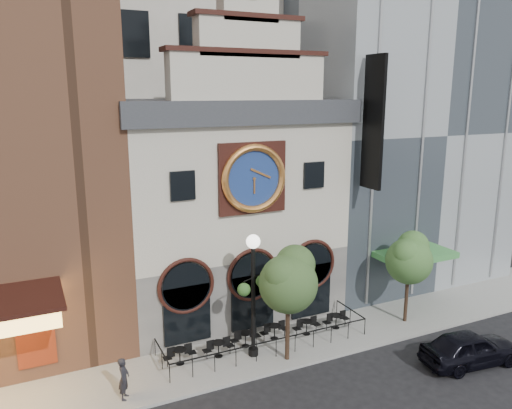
{
  "coord_description": "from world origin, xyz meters",
  "views": [
    {
      "loc": [
        -10.31,
        -18.33,
        12.74
      ],
      "look_at": [
        1.19,
        6.0,
        6.66
      ],
      "focal_mm": 35.0,
      "sensor_mm": 36.0,
      "label": 1
    }
  ],
  "objects_px": {
    "bistro_1": "(218,348)",
    "bistro_3": "(274,331)",
    "car_right": "(470,348)",
    "bistro_5": "(336,320)",
    "bistro_0": "(180,355)",
    "tree_left": "(289,279)",
    "bistro_2": "(246,338)",
    "tree_right": "(409,257)",
    "bistro_4": "(307,326)",
    "pedestrian": "(124,378)",
    "lamppost": "(253,282)"
  },
  "relations": [
    {
      "from": "car_right",
      "to": "bistro_4",
      "type": "bearing_deg",
      "value": 51.71
    },
    {
      "from": "bistro_1",
      "to": "bistro_4",
      "type": "xyz_separation_m",
      "value": [
        5.06,
        0.15,
        0.0
      ]
    },
    {
      "from": "bistro_4",
      "to": "car_right",
      "type": "relative_size",
      "value": 0.32
    },
    {
      "from": "bistro_4",
      "to": "car_right",
      "type": "distance_m",
      "value": 8.01
    },
    {
      "from": "bistro_0",
      "to": "bistro_2",
      "type": "distance_m",
      "value": 3.5
    },
    {
      "from": "bistro_0",
      "to": "tree_right",
      "type": "distance_m",
      "value": 13.3
    },
    {
      "from": "tree_right",
      "to": "tree_left",
      "type": "bearing_deg",
      "value": -174.52
    },
    {
      "from": "pedestrian",
      "to": "tree_right",
      "type": "distance_m",
      "value": 16.0
    },
    {
      "from": "bistro_3",
      "to": "tree_right",
      "type": "bearing_deg",
      "value": -9.16
    },
    {
      "from": "bistro_1",
      "to": "pedestrian",
      "type": "distance_m",
      "value": 5.04
    },
    {
      "from": "bistro_0",
      "to": "bistro_3",
      "type": "relative_size",
      "value": 1.0
    },
    {
      "from": "bistro_0",
      "to": "tree_left",
      "type": "height_order",
      "value": "tree_left"
    },
    {
      "from": "bistro_3",
      "to": "bistro_4",
      "type": "bearing_deg",
      "value": -8.9
    },
    {
      "from": "bistro_1",
      "to": "bistro_2",
      "type": "relative_size",
      "value": 1.0
    },
    {
      "from": "pedestrian",
      "to": "bistro_2",
      "type": "bearing_deg",
      "value": -50.66
    },
    {
      "from": "bistro_1",
      "to": "lamppost",
      "type": "xyz_separation_m",
      "value": [
        1.6,
        -0.58,
        3.33
      ]
    },
    {
      "from": "lamppost",
      "to": "bistro_4",
      "type": "bearing_deg",
      "value": -12.88
    },
    {
      "from": "lamppost",
      "to": "tree_right",
      "type": "bearing_deg",
      "value": -26.16
    },
    {
      "from": "bistro_1",
      "to": "bistro_3",
      "type": "relative_size",
      "value": 1.0
    },
    {
      "from": "lamppost",
      "to": "tree_right",
      "type": "xyz_separation_m",
      "value": [
        9.35,
        -0.23,
        -0.05
      ]
    },
    {
      "from": "bistro_2",
      "to": "car_right",
      "type": "bearing_deg",
      "value": -32.83
    },
    {
      "from": "bistro_5",
      "to": "lamppost",
      "type": "bearing_deg",
      "value": -172.92
    },
    {
      "from": "bistro_3",
      "to": "bistro_5",
      "type": "relative_size",
      "value": 1.0
    },
    {
      "from": "bistro_1",
      "to": "bistro_5",
      "type": "relative_size",
      "value": 1.0
    },
    {
      "from": "bistro_3",
      "to": "car_right",
      "type": "height_order",
      "value": "car_right"
    },
    {
      "from": "bistro_5",
      "to": "lamppost",
      "type": "height_order",
      "value": "lamppost"
    },
    {
      "from": "bistro_3",
      "to": "pedestrian",
      "type": "bearing_deg",
      "value": -166.67
    },
    {
      "from": "bistro_4",
      "to": "tree_left",
      "type": "xyz_separation_m",
      "value": [
        -2.09,
        -1.72,
        3.62
      ]
    },
    {
      "from": "bistro_4",
      "to": "car_right",
      "type": "xyz_separation_m",
      "value": [
        5.64,
        -5.68,
        0.22
      ]
    },
    {
      "from": "bistro_3",
      "to": "bistro_0",
      "type": "bearing_deg",
      "value": -176.93
    },
    {
      "from": "bistro_0",
      "to": "bistro_2",
      "type": "bearing_deg",
      "value": 3.25
    },
    {
      "from": "bistro_1",
      "to": "bistro_4",
      "type": "bearing_deg",
      "value": 1.69
    },
    {
      "from": "bistro_5",
      "to": "lamppost",
      "type": "xyz_separation_m",
      "value": [
        -5.28,
        -0.66,
        3.33
      ]
    },
    {
      "from": "pedestrian",
      "to": "tree_right",
      "type": "height_order",
      "value": "tree_right"
    },
    {
      "from": "bistro_3",
      "to": "car_right",
      "type": "relative_size",
      "value": 0.32
    },
    {
      "from": "pedestrian",
      "to": "tree_right",
      "type": "bearing_deg",
      "value": -64.22
    },
    {
      "from": "bistro_4",
      "to": "bistro_0",
      "type": "bearing_deg",
      "value": 180.0
    },
    {
      "from": "car_right",
      "to": "tree_right",
      "type": "xyz_separation_m",
      "value": [
        0.24,
        4.72,
        3.07
      ]
    },
    {
      "from": "tree_left",
      "to": "tree_right",
      "type": "relative_size",
      "value": 1.09
    },
    {
      "from": "bistro_2",
      "to": "bistro_1",
      "type": "bearing_deg",
      "value": -167.68
    },
    {
      "from": "bistro_5",
      "to": "tree_left",
      "type": "distance_m",
      "value": 5.58
    },
    {
      "from": "bistro_0",
      "to": "bistro_4",
      "type": "distance_m",
      "value": 6.96
    },
    {
      "from": "bistro_5",
      "to": "tree_right",
      "type": "bearing_deg",
      "value": -12.31
    },
    {
      "from": "car_right",
      "to": "bistro_2",
      "type": "bearing_deg",
      "value": 64.05
    },
    {
      "from": "bistro_5",
      "to": "pedestrian",
      "type": "xyz_separation_m",
      "value": [
        -11.67,
        -1.56,
        0.46
      ]
    },
    {
      "from": "bistro_4",
      "to": "tree_right",
      "type": "xyz_separation_m",
      "value": [
        5.89,
        -0.96,
        3.29
      ]
    },
    {
      "from": "bistro_1",
      "to": "bistro_3",
      "type": "distance_m",
      "value": 3.31
    },
    {
      "from": "bistro_3",
      "to": "bistro_4",
      "type": "distance_m",
      "value": 1.8
    },
    {
      "from": "bistro_2",
      "to": "bistro_5",
      "type": "bearing_deg",
      "value": -2.92
    },
    {
      "from": "bistro_1",
      "to": "bistro_5",
      "type": "xyz_separation_m",
      "value": [
        6.88,
        0.08,
        0.0
      ]
    }
  ]
}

